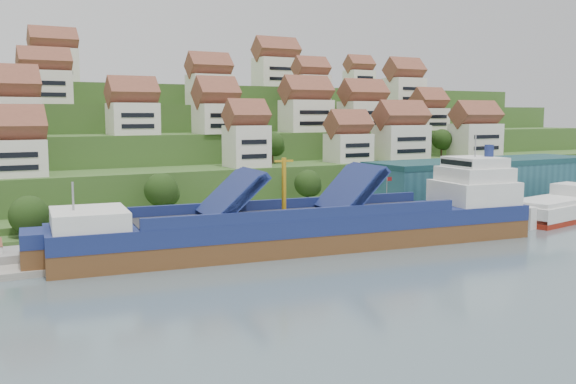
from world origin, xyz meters
TOP-DOWN VIEW (x-y plane):
  - ground at (0.00, 0.00)m, footprint 300.00×300.00m
  - quay at (20.00, 15.00)m, footprint 180.00×14.00m
  - hillside at (0.00, 103.55)m, footprint 260.00×128.00m
  - hillside_village at (1.60, 59.64)m, footprint 159.53×62.97m
  - hillside_trees at (-6.82, 44.11)m, footprint 138.44×62.81m
  - warehouse at (52.00, 17.00)m, footprint 60.00×15.00m
  - flagpole at (18.11, 10.00)m, footprint 1.28×0.16m
  - cargo_ship at (-3.86, 0.22)m, footprint 84.62×23.28m
  - second_ship at (56.47, -0.95)m, footprint 29.03×14.88m

SIDE VIEW (x-z plane):
  - ground at x=0.00m, z-range 0.00..0.00m
  - quay at x=20.00m, z-range 0.00..2.20m
  - second_ship at x=56.47m, z-range -1.59..6.44m
  - cargo_ship at x=-3.86m, z-range -5.82..12.81m
  - flagpole at x=18.11m, z-range 2.88..10.88m
  - warehouse at x=52.00m, z-range 2.20..12.20m
  - hillside at x=0.00m, z-range -4.84..26.16m
  - hillside_trees at x=-6.82m, z-range 0.83..31.89m
  - hillside_village at x=1.60m, z-range 9.58..38.70m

